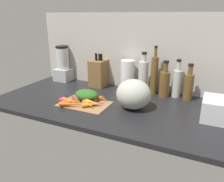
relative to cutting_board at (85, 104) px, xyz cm
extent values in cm
cube|color=black|center=(16.90, 11.00, -1.90)|extent=(170.00, 80.00, 3.00)
cube|color=#BCB7AD|center=(16.90, 49.50, 29.60)|extent=(170.00, 3.00, 60.00)
cube|color=#997047|center=(0.00, 0.00, 0.00)|extent=(33.86, 22.81, 0.80)
cone|color=orange|center=(7.45, -2.96, 1.77)|extent=(11.81, 10.33, 2.74)
cone|color=orange|center=(0.32, 6.79, 2.20)|extent=(17.32, 10.78, 3.60)
cone|color=#B2264C|center=(10.38, 1.21, 1.47)|extent=(9.52, 7.76, 2.14)
cone|color=orange|center=(1.89, 9.61, 2.10)|extent=(16.47, 10.96, 3.39)
cone|color=#B2264C|center=(-11.29, -6.84, 2.02)|extent=(10.79, 6.76, 3.24)
cone|color=orange|center=(6.98, -0.26, 2.02)|extent=(11.82, 3.84, 3.23)
cone|color=#B2264C|center=(-8.22, 0.01, 1.50)|extent=(9.55, 9.21, 2.21)
cone|color=orange|center=(-8.14, -4.21, 2.09)|extent=(13.96, 4.12, 3.38)
cone|color=orange|center=(5.55, -3.98, 1.95)|extent=(11.54, 7.76, 3.09)
cone|color=orange|center=(5.72, 9.51, 2.06)|extent=(15.54, 4.96, 3.33)
cone|color=#B2264C|center=(3.10, 9.30, 1.65)|extent=(14.57, 13.36, 2.50)
cone|color=orange|center=(-4.54, -8.45, 1.99)|extent=(16.11, 9.37, 3.17)
cone|color=orange|center=(-7.60, -3.84, 1.75)|extent=(10.69, 11.41, 2.69)
ellipsoid|color=#2D6023|center=(-1.92, 6.13, 4.08)|extent=(17.42, 13.40, 7.37)
ellipsoid|color=#B2B7A8|center=(32.58, 7.65, 9.36)|extent=(22.58, 20.83, 19.53)
cube|color=brown|center=(-10.75, 41.59, 10.70)|extent=(12.31, 16.74, 22.21)
cylinder|color=black|center=(-13.98, 42.47, 24.56)|extent=(1.58, 1.58, 5.50)
cylinder|color=black|center=(-11.82, 39.40, 24.56)|extent=(1.91, 1.91, 5.50)
cylinder|color=black|center=(-9.67, 41.08, 24.56)|extent=(2.07, 2.07, 5.50)
cylinder|color=black|center=(-7.52, 40.23, 24.56)|extent=(1.70, 1.70, 5.50)
cube|color=#B2B2B7|center=(-48.16, 41.91, 5.14)|extent=(14.79, 14.79, 11.08)
cylinder|color=silver|center=(-48.16, 41.91, 20.18)|extent=(11.09, 11.09, 18.99)
cylinder|color=black|center=(-48.16, 41.91, 30.57)|extent=(11.31, 11.31, 1.80)
cylinder|color=white|center=(15.66, 40.50, 11.82)|extent=(10.79, 10.79, 24.45)
cylinder|color=silver|center=(29.24, 38.40, 12.16)|extent=(7.27, 7.27, 25.12)
cylinder|color=silver|center=(29.24, 38.40, 27.44)|extent=(3.49, 3.49, 5.45)
cylinder|color=black|center=(29.24, 38.40, 30.97)|extent=(4.01, 4.01, 1.60)
cylinder|color=brown|center=(37.11, 40.91, 13.92)|extent=(5.40, 5.40, 28.64)
cylinder|color=brown|center=(37.11, 40.91, 31.56)|extent=(2.10, 2.10, 6.63)
cylinder|color=black|center=(37.11, 40.91, 35.67)|extent=(2.42, 2.42, 1.60)
cylinder|color=brown|center=(45.81, 38.23, 8.97)|extent=(7.58, 7.58, 18.73)
cylinder|color=brown|center=(45.81, 38.23, 21.76)|extent=(3.54, 3.54, 6.85)
cylinder|color=black|center=(45.81, 38.23, 25.98)|extent=(4.07, 4.07, 1.60)
cylinder|color=silver|center=(54.14, 41.44, 9.64)|extent=(6.30, 6.30, 20.07)
cylinder|color=silver|center=(54.14, 41.44, 23.01)|extent=(2.98, 2.98, 6.67)
cylinder|color=black|center=(54.14, 41.44, 27.14)|extent=(3.43, 3.43, 1.60)
cylinder|color=brown|center=(62.84, 37.94, 9.05)|extent=(6.56, 6.56, 18.91)
cylinder|color=brown|center=(62.84, 37.94, 21.55)|extent=(3.20, 3.20, 6.08)
cylinder|color=black|center=(62.84, 37.94, 25.39)|extent=(3.68, 3.68, 1.60)
cube|color=silver|center=(85.07, 13.50, 5.84)|extent=(22.44, 20.96, 12.47)
camera|label=1|loc=(76.22, -118.59, 57.89)|focal=35.24mm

